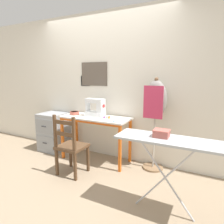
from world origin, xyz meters
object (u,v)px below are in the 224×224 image
Objects in this scene: thread_spool_mid_table at (107,117)px; dress_form at (155,104)px; wooden_chair at (71,147)px; filing_cabinet at (54,131)px; sewing_machine at (96,108)px; thread_spool_far_edge at (109,117)px; fabric_bowl at (75,113)px; thread_spool_near_machine at (104,117)px; storage_box at (161,133)px; ironing_board at (167,143)px; scissors at (116,121)px.

dress_form reaches higher than thread_spool_mid_table.
wooden_chair is 1.25× the size of filing_cabinet.
thread_spool_far_edge is at bearing -9.68° from sewing_machine.
thread_spool_near_machine is at bearing 0.07° from fabric_bowl.
sewing_machine reaches higher than thread_spool_mid_table.
fabric_bowl is 4.38× the size of thread_spool_near_machine.
storage_box reaches higher than thread_spool_mid_table.
scissors is at bearing 143.81° from ironing_board.
thread_spool_near_machine is at bearing 68.89° from wooden_chair.
fabric_bowl is 1.00× the size of storage_box.
thread_spool_near_machine is 0.74m from wooden_chair.
fabric_bowl reaches higher than filing_cabinet.
filing_cabinet is at bearing -179.70° from sewing_machine.
sewing_machine is 2.11× the size of fabric_bowl.
thread_spool_near_machine is (0.19, -0.05, -0.13)m from sewing_machine.
wooden_chair reaches higher than filing_cabinet.
filing_cabinet is (-1.18, 0.04, -0.42)m from thread_spool_near_machine.
wooden_chair is at bearing -57.57° from fabric_bowl.
scissors is (0.47, -0.19, -0.14)m from sewing_machine.
storage_box reaches higher than scissors.
sewing_machine is 8.32× the size of thread_spool_mid_table.
thread_spool_near_machine is 1.39m from storage_box.
thread_spool_near_machine is at bearing 153.93° from scissors.
dress_form reaches higher than ironing_board.
thread_spool_far_edge is 0.78m from wooden_chair.
storage_box reaches higher than thread_spool_near_machine.
sewing_machine is at bearing 167.80° from thread_spool_mid_table.
sewing_machine reaches higher than ironing_board.
sewing_machine is 9.24× the size of thread_spool_near_machine.
sewing_machine reaches higher than thread_spool_near_machine.
ironing_board reaches higher than filing_cabinet.
thread_spool_far_edge is (0.71, 0.00, -0.01)m from fabric_bowl.
dress_form is at bearing 11.19° from thread_spool_far_edge.
dress_form is at bearing 35.53° from wooden_chair.
storage_box is (0.33, -0.94, -0.16)m from dress_form.
thread_spool_mid_table reaches higher than filing_cabinet.
fabric_bowl is 0.91m from scissors.
thread_spool_far_edge is 0.27× the size of storage_box.
ironing_board is (1.21, -0.82, 0.01)m from thread_spool_near_machine.
fabric_bowl is 3.75× the size of thread_spool_far_edge.
dress_form is (0.81, 0.14, 0.26)m from thread_spool_near_machine.
fabric_bowl is 0.18× the size of wooden_chair.
thread_spool_far_edge is 0.04× the size of ironing_board.
fabric_bowl is 0.61m from thread_spool_near_machine.
sewing_machine is 0.37× the size of wooden_chair.
scissors is 0.10× the size of dress_form.
thread_spool_far_edge reaches higher than filing_cabinet.
thread_spool_mid_table is at bearing -0.11° from fabric_bowl.
thread_spool_near_machine is at bearing -179.03° from thread_spool_far_edge.
fabric_bowl is at bearing 179.89° from thread_spool_mid_table.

